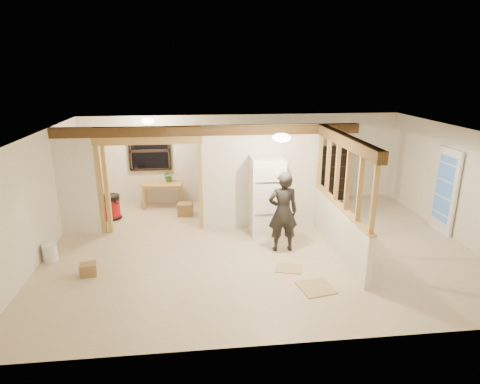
{
  "coord_description": "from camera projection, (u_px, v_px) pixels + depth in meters",
  "views": [
    {
      "loc": [
        -1.32,
        -7.94,
        3.75
      ],
      "look_at": [
        -0.39,
        0.4,
        1.14
      ],
      "focal_mm": 30.0,
      "sensor_mm": 36.0,
      "label": 1
    }
  ],
  "objects": [
    {
      "name": "ceiling",
      "position": [
        262.0,
        133.0,
        8.04
      ],
      "size": [
        9.0,
        6.5,
        0.01
      ],
      "primitive_type": "cube",
      "color": "white"
    },
    {
      "name": "header_beam_back",
      "position": [
        210.0,
        130.0,
        9.11
      ],
      "size": [
        7.0,
        0.18,
        0.22
      ],
      "primitive_type": "cube",
      "color": "#51361B",
      "rests_on": "ceiling"
    },
    {
      "name": "potted_plant",
      "position": [
        169.0,
        176.0,
        11.12
      ],
      "size": [
        0.38,
        0.36,
        0.35
      ],
      "primitive_type": "imported",
      "rotation": [
        0.0,
        0.0,
        0.34
      ],
      "color": "#347732",
      "rests_on": "work_table"
    },
    {
      "name": "work_table",
      "position": [
        163.0,
        195.0,
        11.18
      ],
      "size": [
        1.17,
        0.69,
        0.7
      ],
      "primitive_type": "cube",
      "rotation": [
        0.0,
        0.0,
        -0.13
      ],
      "color": "tan",
      "rests_on": "floor"
    },
    {
      "name": "bucket",
      "position": [
        50.0,
        252.0,
        8.09
      ],
      "size": [
        0.31,
        0.31,
        0.36
      ],
      "primitive_type": "cylinder",
      "rotation": [
        0.0,
        0.0,
        0.09
      ],
      "color": "silver",
      "rests_on": "floor"
    },
    {
      "name": "ceiling_dome_main",
      "position": [
        281.0,
        137.0,
        7.61
      ],
      "size": [
        0.36,
        0.36,
        0.16
      ],
      "primitive_type": "ellipsoid",
      "color": "#FFEABF",
      "rests_on": "ceiling"
    },
    {
      "name": "header_beam_right",
      "position": [
        345.0,
        140.0,
        7.87
      ],
      "size": [
        0.18,
        3.3,
        0.22
      ],
      "primitive_type": "cube",
      "color": "#51361B",
      "rests_on": "ceiling"
    },
    {
      "name": "window_back",
      "position": [
        150.0,
        151.0,
        11.06
      ],
      "size": [
        1.12,
        0.1,
        1.1
      ],
      "primitive_type": "cube",
      "color": "black",
      "rests_on": "wall_back"
    },
    {
      "name": "bookshelf",
      "position": [
        334.0,
        173.0,
        11.72
      ],
      "size": [
        0.79,
        0.26,
        1.59
      ],
      "primitive_type": "cube",
      "color": "black",
      "rests_on": "floor"
    },
    {
      "name": "wall_back",
      "position": [
        243.0,
        159.0,
        11.5
      ],
      "size": [
        9.0,
        0.01,
        2.5
      ],
      "primitive_type": "cube",
      "color": "silver",
      "rests_on": "floor"
    },
    {
      "name": "wall_right",
      "position": [
        461.0,
        185.0,
        8.89
      ],
      "size": [
        0.01,
        6.5,
        2.5
      ],
      "primitive_type": "cube",
      "color": "silver",
      "rests_on": "floor"
    },
    {
      "name": "ceiling_dome_util",
      "position": [
        148.0,
        121.0,
        9.97
      ],
      "size": [
        0.32,
        0.32,
        0.14
      ],
      "primitive_type": "ellipsoid",
      "color": "#FFEABF",
      "rests_on": "ceiling"
    },
    {
      "name": "box_util_b",
      "position": [
        92.0,
        213.0,
        10.36
      ],
      "size": [
        0.4,
        0.4,
        0.32
      ],
      "primitive_type": "cube",
      "rotation": [
        0.0,
        0.0,
        0.21
      ],
      "color": "#967448",
      "rests_on": "floor"
    },
    {
      "name": "floor_panel_near",
      "position": [
        316.0,
        288.0,
        7.12
      ],
      "size": [
        0.68,
        0.68,
        0.02
      ],
      "primitive_type": "cube",
      "rotation": [
        0.0,
        0.0,
        0.2
      ],
      "color": "tan",
      "rests_on": "floor"
    },
    {
      "name": "floor",
      "position": [
        260.0,
        247.0,
        8.79
      ],
      "size": [
        9.0,
        6.5,
        0.01
      ],
      "primitive_type": "cube",
      "color": "#C7B494",
      "rests_on": "ground"
    },
    {
      "name": "woman",
      "position": [
        283.0,
        212.0,
        8.37
      ],
      "size": [
        0.63,
        0.41,
        1.73
      ],
      "primitive_type": "imported",
      "rotation": [
        0.0,
        0.0,
        3.14
      ],
      "color": "black",
      "rests_on": "floor"
    },
    {
      "name": "french_door",
      "position": [
        445.0,
        191.0,
        9.33
      ],
      "size": [
        0.12,
        0.86,
        2.0
      ],
      "primitive_type": "cube",
      "color": "white",
      "rests_on": "floor"
    },
    {
      "name": "partition_left_stub",
      "position": [
        77.0,
        182.0,
        9.13
      ],
      "size": [
        0.9,
        0.12,
        2.5
      ],
      "primitive_type": "cube",
      "color": "silver",
      "rests_on": "floor"
    },
    {
      "name": "hanging_bulb",
      "position": [
        167.0,
        137.0,
        9.44
      ],
      "size": [
        0.07,
        0.07,
        0.07
      ],
      "primitive_type": "ellipsoid",
      "color": "#FFD88C",
      "rests_on": "ceiling"
    },
    {
      "name": "pony_wall",
      "position": [
        338.0,
        229.0,
        8.43
      ],
      "size": [
        0.12,
        3.2,
        1.0
      ],
      "primitive_type": "cube",
      "color": "silver",
      "rests_on": "floor"
    },
    {
      "name": "box_front",
      "position": [
        88.0,
        270.0,
        7.53
      ],
      "size": [
        0.33,
        0.29,
        0.24
      ],
      "primitive_type": "cube",
      "rotation": [
        0.0,
        0.0,
        0.17
      ],
      "color": "#967448",
      "rests_on": "floor"
    },
    {
      "name": "wall_left",
      "position": [
        37.0,
        199.0,
        7.94
      ],
      "size": [
        0.01,
        6.5,
        2.5
      ],
      "primitive_type": "cube",
      "color": "silver",
      "rests_on": "floor"
    },
    {
      "name": "doorway_frame",
      "position": [
        151.0,
        186.0,
        9.34
      ],
      "size": [
        2.46,
        0.14,
        2.2
      ],
      "primitive_type": "cube",
      "color": "tan",
      "rests_on": "floor"
    },
    {
      "name": "refrigerator",
      "position": [
        267.0,
        196.0,
        9.28
      ],
      "size": [
        0.75,
        0.73,
        1.81
      ],
      "primitive_type": "cube",
      "color": "silver",
      "rests_on": "floor"
    },
    {
      "name": "box_util_a",
      "position": [
        185.0,
        209.0,
        10.6
      ],
      "size": [
        0.41,
        0.36,
        0.33
      ],
      "primitive_type": "cube",
      "rotation": [
        0.0,
        0.0,
        -0.08
      ],
      "color": "#967448",
      "rests_on": "floor"
    },
    {
      "name": "floor_panel_far",
      "position": [
        289.0,
        268.0,
        7.81
      ],
      "size": [
        0.59,
        0.52,
        0.02
      ],
      "primitive_type": "cube",
      "rotation": [
        0.0,
        0.0,
        -0.28
      ],
      "color": "tan",
      "rests_on": "floor"
    },
    {
      "name": "partition_center",
      "position": [
        261.0,
        177.0,
        9.57
      ],
      "size": [
        2.8,
        0.12,
        2.5
      ],
      "primitive_type": "cube",
      "color": "silver",
      "rests_on": "floor"
    },
    {
      "name": "stud_partition",
      "position": [
        342.0,
        176.0,
        8.08
      ],
      "size": [
        0.14,
        3.2,
        1.32
      ],
      "primitive_type": "cube",
      "color": "tan",
      "rests_on": "pony_wall"
    },
    {
      "name": "shop_vac",
      "position": [
        111.0,
        207.0,
        10.31
      ],
      "size": [
        0.51,
        0.51,
        0.64
      ],
      "primitive_type": "cylinder",
      "rotation": [
        0.0,
        0.0,
        -0.04
      ],
      "color": "maroon",
      "rests_on": "floor"
    },
    {
      "name": "wall_front",
      "position": [
        300.0,
        264.0,
        5.33
      ],
      "size": [
        9.0,
        0.01,
        2.5
      ],
      "primitive_type": "cube",
      "color": "silver",
      "rests_on": "floor"
    }
  ]
}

